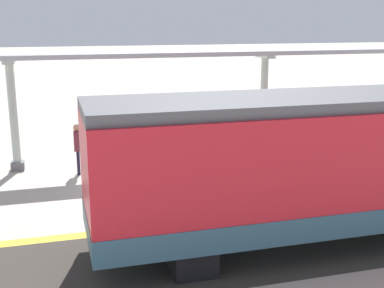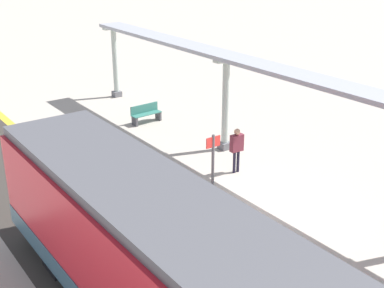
% 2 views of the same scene
% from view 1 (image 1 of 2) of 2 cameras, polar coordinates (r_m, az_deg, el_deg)
% --- Properties ---
extents(ground_plane, '(176.00, 176.00, 0.00)m').
position_cam_1_polar(ground_plane, '(16.03, -3.18, -4.63)').
color(ground_plane, '#B4A99A').
extents(tactile_edge_strip, '(0.37, 34.97, 0.01)m').
position_cam_1_polar(tactile_edge_strip, '(13.09, -0.07, -8.94)').
color(tactile_edge_strip, gold).
rests_on(tactile_edge_strip, ground).
extents(trackbed, '(3.20, 46.97, 0.01)m').
position_cam_1_polar(trackbed, '(11.53, 2.37, -12.26)').
color(trackbed, '#38332D').
rests_on(trackbed, ground).
extents(train_near_carriage, '(2.65, 11.42, 3.48)m').
position_cam_1_polar(train_near_carriage, '(12.09, 16.04, -2.29)').
color(train_near_carriage, red).
rests_on(train_near_carriage, ground).
extents(canopy_pillar_second, '(1.10, 0.44, 3.80)m').
position_cam_1_polar(canopy_pillar_second, '(19.74, 8.09, 4.53)').
color(canopy_pillar_second, slate).
rests_on(canopy_pillar_second, ground).
extents(canopy_pillar_third, '(1.10, 0.44, 3.80)m').
position_cam_1_polar(canopy_pillar_third, '(18.15, -19.52, 3.06)').
color(canopy_pillar_third, slate).
rests_on(canopy_pillar_third, ground).
extents(canopy_beam, '(1.20, 28.31, 0.16)m').
position_cam_1_polar(canopy_beam, '(18.14, -5.83, 10.00)').
color(canopy_beam, '#A8AAB2').
rests_on(canopy_beam, canopy_pillar_nearest).
extents(bench_near_end, '(1.52, 0.50, 0.86)m').
position_cam_1_polar(bench_near_end, '(21.28, 20.14, 0.42)').
color(bench_near_end, '#2B826C').
rests_on(bench_near_end, ground).
extents(platform_info_sign, '(0.56, 0.10, 2.20)m').
position_cam_1_polar(platform_info_sign, '(15.43, -8.97, -0.37)').
color(platform_info_sign, '#4C4C51').
rests_on(platform_info_sign, ground).
extents(passenger_by_the_benches, '(0.51, 0.25, 1.72)m').
position_cam_1_polar(passenger_by_the_benches, '(17.22, -12.82, 0.07)').
color(passenger_by_the_benches, '#1E1B2E').
rests_on(passenger_by_the_benches, ground).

